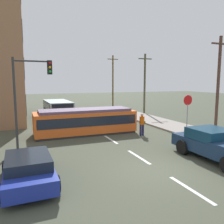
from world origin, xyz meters
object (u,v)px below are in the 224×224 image
pickup_truck_parked (218,145)px  utility_pole_near (218,82)px  streetcar_tram (85,121)px  pedestrian_crossing (142,123)px  stop_sign (188,106)px  traffic_light_mast (29,86)px  utility_pole_far (113,80)px  parked_sedan_near (28,168)px  city_bus (58,108)px  utility_pole_mid (145,83)px

pickup_truck_parked → utility_pole_near: (5.64, 5.45, 3.17)m
streetcar_tram → pedestrian_crossing: 4.36m
stop_sign → pedestrian_crossing: bearing=162.6°
traffic_light_mast → utility_pole_far: bearing=55.8°
parked_sedan_near → utility_pole_far: utility_pole_far is taller
city_bus → traffic_light_mast: size_ratio=1.08×
utility_pole_far → utility_pole_mid: bearing=-89.1°
city_bus → parked_sedan_near: city_bus is taller
city_bus → streetcar_tram: bearing=-86.0°
pickup_truck_parked → traffic_light_mast: size_ratio=0.93×
utility_pole_near → utility_pole_far: utility_pole_far is taller
traffic_light_mast → city_bus: bearing=73.6°
pedestrian_crossing → utility_pole_near: (6.56, -0.72, 3.02)m
utility_pole_mid → city_bus: bearing=173.1°
city_bus → traffic_light_mast: 12.41m
pedestrian_crossing → parked_sedan_near: (-8.18, -5.37, -0.32)m
streetcar_tram → utility_pole_mid: 13.00m
city_bus → utility_pole_far: size_ratio=0.71×
streetcar_tram → traffic_light_mast: size_ratio=1.42×
pickup_truck_parked → utility_pole_near: 8.46m
pedestrian_crossing → utility_pole_near: bearing=-6.2°
streetcar_tram → utility_pole_near: (10.27, -3.00, 2.97)m
traffic_light_mast → utility_pole_near: (14.33, -0.60, 0.24)m
pedestrian_crossing → utility_pole_mid: 12.30m
utility_pole_far → stop_sign: bearing=-97.3°
utility_pole_near → stop_sign: bearing=-174.4°
city_bus → traffic_light_mast: bearing=-106.4°
parked_sedan_near → utility_pole_far: size_ratio=0.50×
pedestrian_crossing → city_bus: bearing=110.7°
streetcar_tram → stop_sign: bearing=-25.3°
pickup_truck_parked → stop_sign: 5.83m
city_bus → utility_pole_near: bearing=-48.3°
parked_sedan_near → utility_pole_near: (14.73, 4.65, 3.34)m
streetcar_tram → parked_sedan_near: bearing=-120.3°
pedestrian_crossing → stop_sign: (3.29, -1.04, 1.25)m
pickup_truck_parked → stop_sign: bearing=65.1°
pickup_truck_parked → utility_pole_near: utility_pole_near is taller
utility_pole_near → utility_pole_far: (-0.55, 20.91, 0.33)m
pedestrian_crossing → traffic_light_mast: (-7.78, -0.12, 2.78)m
utility_pole_near → pickup_truck_parked: bearing=-136.0°
traffic_light_mast → utility_pole_mid: (13.94, 10.35, 0.14)m
streetcar_tram → city_bus: size_ratio=1.31×
pedestrian_crossing → pickup_truck_parked: bearing=-81.6°
streetcar_tram → utility_pole_far: (9.72, 17.91, 3.29)m
parked_sedan_near → utility_pole_near: 15.81m
utility_pole_mid → utility_pole_far: 9.97m
utility_pole_near → pedestrian_crossing: bearing=173.8°
pedestrian_crossing → utility_pole_far: (6.01, 20.20, 3.35)m
parked_sedan_near → utility_pole_near: size_ratio=0.54×
traffic_light_mast → utility_pole_far: size_ratio=0.66×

